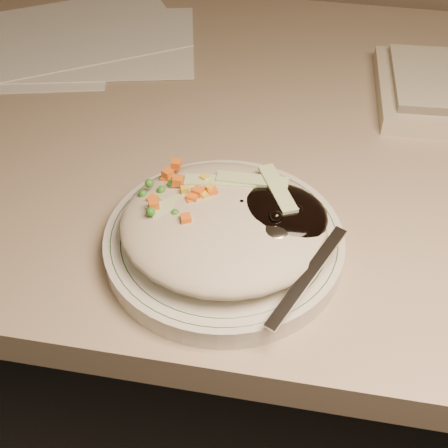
# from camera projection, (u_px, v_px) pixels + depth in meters

# --- Properties ---
(desk) EXTENTS (1.40, 0.70, 0.74)m
(desk) POSITION_uv_depth(u_px,v_px,m) (303.00, 244.00, 0.89)
(desk) COLOR tan
(desk) RESTS_ON ground
(plate) EXTENTS (0.23, 0.23, 0.02)m
(plate) POSITION_uv_depth(u_px,v_px,m) (224.00, 243.00, 0.60)
(plate) COLOR silver
(plate) RESTS_ON desk
(plate_rim) EXTENTS (0.22, 0.22, 0.00)m
(plate_rim) POSITION_uv_depth(u_px,v_px,m) (224.00, 236.00, 0.59)
(plate_rim) COLOR #144723
(plate_rim) RESTS_ON plate
(meal) EXTENTS (0.21, 0.19, 0.05)m
(meal) POSITION_uv_depth(u_px,v_px,m) (228.00, 221.00, 0.57)
(meal) COLOR #B3AA91
(meal) RESTS_ON plate
(papers) EXTENTS (0.45, 0.38, 0.00)m
(papers) POSITION_uv_depth(u_px,v_px,m) (56.00, 42.00, 0.90)
(papers) COLOR white
(papers) RESTS_ON desk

